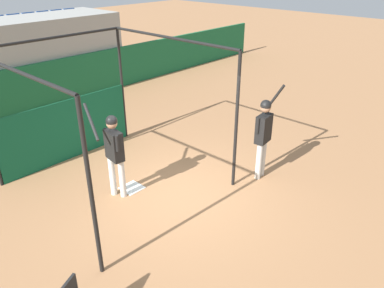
{
  "coord_description": "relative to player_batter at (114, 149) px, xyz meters",
  "views": [
    {
      "loc": [
        -4.79,
        -4.78,
        4.54
      ],
      "look_at": [
        0.41,
        0.0,
        1.03
      ],
      "focal_mm": 35.0,
      "sensor_mm": 36.0,
      "label": 1
    }
  ],
  "objects": [
    {
      "name": "ground_plane",
      "position": [
        0.93,
        -0.91,
        -1.11
      ],
      "size": [
        60.0,
        60.0,
        0.0
      ],
      "primitive_type": "plane",
      "color": "#A8754C"
    },
    {
      "name": "outfield_wall",
      "position": [
        0.93,
        6.04,
        -0.35
      ],
      "size": [
        24.0,
        0.12,
        1.52
      ],
      "color": "#196038",
      "rests_on": "ground"
    },
    {
      "name": "bleacher_section",
      "position": [
        0.93,
        7.3,
        0.29
      ],
      "size": [
        8.15,
        2.4,
        2.8
      ],
      "color": "#9E9E99",
      "rests_on": "ground"
    },
    {
      "name": "batting_cage",
      "position": [
        0.23,
        1.58,
        0.19
      ],
      "size": [
        3.58,
        3.86,
        3.01
      ],
      "color": "black",
      "rests_on": "ground"
    },
    {
      "name": "home_plate",
      "position": [
        0.36,
        -0.01,
        -1.1
      ],
      "size": [
        0.44,
        0.44,
        0.02
      ],
      "color": "white",
      "rests_on": "ground"
    },
    {
      "name": "player_batter",
      "position": [
        0.0,
        0.0,
        0.0
      ],
      "size": [
        0.55,
        0.92,
        1.97
      ],
      "rotation": [
        0.0,
        0.0,
        1.44
      ],
      "color": "silver",
      "rests_on": "ground"
    },
    {
      "name": "player_waiting",
      "position": [
        2.69,
        -1.8,
        0.03
      ],
      "size": [
        0.75,
        0.57,
        2.19
      ],
      "rotation": [
        0.0,
        0.0,
        0.12
      ],
      "color": "silver",
      "rests_on": "ground"
    }
  ]
}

